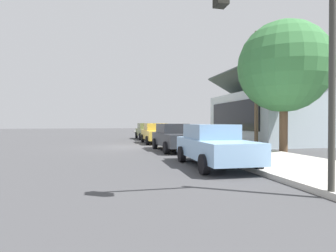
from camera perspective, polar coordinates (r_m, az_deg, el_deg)
name	(u,v)px	position (r m, az deg, el deg)	size (l,w,h in m)	color
ground_plane	(124,147)	(18.88, -9.05, -4.32)	(120.00, 120.00, 0.00)	#424244
sidewalk_curb	(203,144)	(20.02, 7.20, -3.80)	(60.00, 4.20, 0.16)	beige
car_olive	(147,131)	(27.49, -4.35, -1.02)	(4.89, 2.06, 1.59)	olive
car_mustard	(156,133)	(22.00, -2.47, -1.47)	(4.40, 2.10, 1.59)	gold
car_charcoal	(174,137)	(16.19, 1.18, -2.27)	(4.74, 2.03, 1.59)	#2D3035
car_skyblue	(213,145)	(10.59, 9.41, -3.87)	(4.69, 2.11, 1.59)	#8CB7E0
storefront_building	(272,117)	(23.91, 20.75, 1.81)	(10.25, 7.15, 5.93)	#ADBCC6
shade_tree	(284,67)	(16.51, 22.92, 11.23)	(4.94, 4.94, 7.17)	brown
traffic_light_main	(289,35)	(6.55, 23.89, 16.85)	(0.37, 2.79, 5.20)	#383833
utility_pole_wooden	(256,87)	(18.62, 17.88, 7.69)	(1.80, 0.24, 7.50)	brown
fire_hydrant_red	(187,139)	(18.94, 3.88, -2.79)	(0.22, 0.22, 0.71)	red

